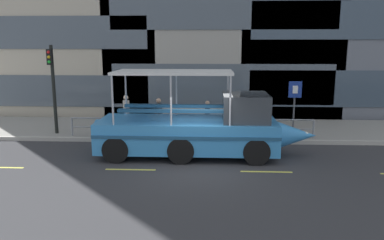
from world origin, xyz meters
TOP-DOWN VIEW (x-y plane):
  - ground_plane at (0.00, 0.00)m, footprint 120.00×120.00m
  - sidewalk at (0.00, 5.60)m, footprint 32.00×4.80m
  - curb_edge at (0.00, 3.11)m, footprint 32.00×0.18m
  - lane_centreline at (-0.00, -0.80)m, footprint 25.80×0.12m
  - curb_guardrail at (-0.47, 3.45)m, footprint 11.22×0.09m
  - traffic_light_pole at (-6.98, 3.87)m, footprint 0.24×0.46m
  - parking_sign at (4.35, 4.22)m, footprint 0.60×0.12m
  - duck_tour_boat at (0.01, 1.14)m, footprint 8.74×2.61m
  - pedestrian_near_bow at (2.88, 4.58)m, footprint 0.41×0.34m
  - pedestrian_mid_left at (0.28, 4.78)m, footprint 0.24×0.42m
  - pedestrian_mid_right at (-2.05, 4.21)m, footprint 0.33×0.41m
  - pedestrian_near_stern at (-3.76, 4.83)m, footprint 0.36×0.40m

SIDE VIEW (x-z plane):
  - ground_plane at x=0.00m, z-range 0.00..0.00m
  - lane_centreline at x=0.00m, z-range 0.00..0.01m
  - sidewalk at x=0.00m, z-range 0.00..0.18m
  - curb_edge at x=0.00m, z-range 0.00..0.18m
  - curb_guardrail at x=-0.47m, z-range 0.34..1.22m
  - duck_tour_boat at x=0.01m, z-range -0.60..2.77m
  - pedestrian_mid_left at x=0.28m, z-range 0.34..1.84m
  - pedestrian_mid_right at x=-2.05m, z-range 0.36..2.05m
  - pedestrian_near_bow at x=2.88m, z-range 0.36..2.07m
  - pedestrian_near_stern at x=-3.76m, z-range 0.36..2.11m
  - parking_sign at x=4.35m, z-range 0.63..3.16m
  - traffic_light_pole at x=-6.98m, z-range 0.62..4.81m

